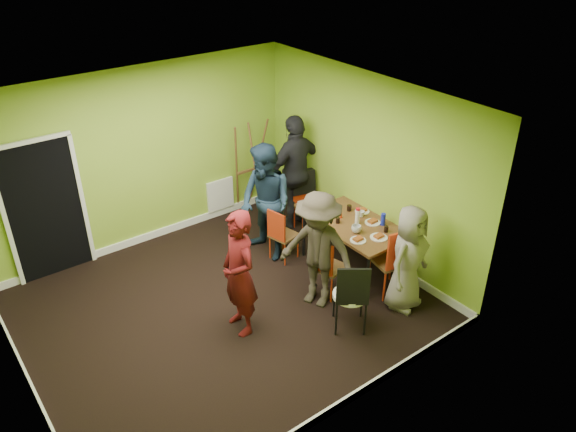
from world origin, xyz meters
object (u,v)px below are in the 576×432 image
object	(u,v)px
chair_left_near	(326,264)
person_front_end	(408,258)
chair_front_end	(394,257)
chair_bentwood	(351,294)
person_left_near	(318,251)
person_back_end	(296,172)
dining_table	(355,227)
easel	(250,168)
thermos	(357,217)
person_left_far	(266,203)
chair_left_far	(281,232)
person_standing	(239,274)
chair_back_end	(304,188)
orange_bottle	(341,216)
blue_bottle	(383,219)

from	to	relation	value
chair_left_near	person_front_end	distance (m)	1.09
chair_front_end	person_front_end	world-z (taller)	person_front_end
chair_bentwood	person_left_near	distance (m)	0.74
person_back_end	dining_table	bearing A→B (deg)	83.12
chair_bentwood	easel	distance (m)	3.44
thermos	person_left_far	size ratio (longest dim) A/B	0.13
dining_table	person_left_far	xyz separation A→B (m)	(-0.83, 1.05, 0.21)
chair_left_near	chair_left_far	bearing A→B (deg)	165.68
person_left_far	person_standing	bearing A→B (deg)	-50.98
chair_back_end	thermos	xyz separation A→B (m)	(-0.16, -1.43, 0.17)
dining_table	chair_back_end	xyz separation A→B (m)	(0.17, 1.41, 0.00)
orange_bottle	person_back_end	size ratio (longest dim) A/B	0.04
blue_bottle	person_front_end	distance (m)	0.89
easel	person_left_far	size ratio (longest dim) A/B	0.93
easel	dining_table	bearing A→B (deg)	-83.79
chair_left_far	person_standing	bearing A→B (deg)	-66.53
chair_left_near	chair_front_end	xyz separation A→B (m)	(0.75, -0.52, 0.09)
chair_back_end	person_back_end	bearing A→B (deg)	-57.35
chair_left_near	person_left_far	bearing A→B (deg)	169.72
person_left_near	chair_bentwood	bearing A→B (deg)	-24.81
chair_left_far	person_left_near	xyz separation A→B (m)	(-0.22, -1.12, 0.35)
chair_bentwood	person_front_end	bearing A→B (deg)	32.97
dining_table	chair_front_end	bearing A→B (deg)	-91.45
person_left_near	easel	bearing A→B (deg)	142.40
chair_left_far	person_left_far	distance (m)	0.49
chair_back_end	person_standing	bearing A→B (deg)	47.95
chair_back_end	easel	bearing A→B (deg)	-52.36
chair_back_end	person_standing	distance (m)	2.74
chair_back_end	person_left_far	bearing A→B (deg)	32.76
dining_table	orange_bottle	size ratio (longest dim) A/B	20.91
blue_bottle	easel	bearing A→B (deg)	101.84
blue_bottle	chair_front_end	bearing A→B (deg)	-120.07
orange_bottle	person_back_end	distance (m)	1.33
thermos	person_standing	size ratio (longest dim) A/B	0.14
thermos	person_front_end	world-z (taller)	person_front_end
chair_left_far	person_front_end	size ratio (longest dim) A/B	0.58
dining_table	person_left_far	size ratio (longest dim) A/B	0.83
dining_table	thermos	xyz separation A→B (m)	(0.01, -0.02, 0.17)
chair_bentwood	easel	xyz separation A→B (m)	(0.74, 3.35, 0.26)
thermos	person_standing	xyz separation A→B (m)	(-2.08, -0.13, -0.02)
thermos	dining_table	bearing A→B (deg)	117.00
easel	person_front_end	distance (m)	3.42
chair_left_far	chair_bentwood	size ratio (longest dim) A/B	0.84
dining_table	person_left_near	xyz separation A→B (m)	(-0.97, -0.32, 0.14)
orange_bottle	person_front_end	distance (m)	1.32
person_standing	person_left_far	size ratio (longest dim) A/B	0.93
chair_front_end	chair_bentwood	xyz separation A→B (m)	(-0.97, -0.21, -0.03)
chair_bentwood	orange_bottle	xyz separation A→B (m)	(0.94, 1.26, 0.22)
chair_bentwood	person_standing	xyz separation A→B (m)	(-1.08, 0.86, 0.27)
person_left_far	person_front_end	distance (m)	2.26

